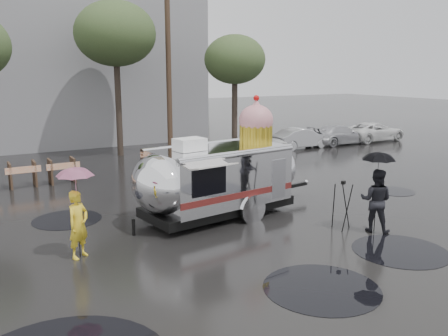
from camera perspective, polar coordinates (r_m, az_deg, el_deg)
ground at (r=13.21m, az=8.09°, el=-8.45°), size 120.00×120.00×0.00m
puddles at (r=10.64m, az=-0.23°, el=-13.45°), size 15.77×10.50×0.01m
grey_building at (r=34.00m, az=-24.25°, el=14.03°), size 22.00×12.00×13.00m
utility_pole at (r=25.84m, az=-6.68°, el=11.83°), size 1.60×0.28×9.00m
tree_mid at (r=25.98m, az=-12.94°, el=15.41°), size 4.20×4.20×8.03m
tree_right at (r=26.55m, az=1.31°, el=12.84°), size 3.36×3.36×6.42m
barricade_row at (r=20.23m, az=-23.07°, el=-0.67°), size 4.30×0.80×1.00m
parked_cars at (r=29.44m, az=12.01°, el=4.01°), size 13.20×1.90×1.50m
airstream_trailer at (r=14.77m, az=-0.39°, el=-0.75°), size 7.05×3.28×3.82m
person_left at (r=12.13m, az=-17.12°, el=-6.51°), size 0.73×0.68×1.69m
umbrella_pink at (r=11.85m, az=-17.43°, el=-1.54°), size 1.10×1.10×2.30m
person_right at (r=14.10m, az=17.81°, el=-3.74°), size 0.90×0.99×1.82m
umbrella_black at (r=13.88m, az=18.07°, el=0.37°), size 1.15×1.15×2.33m
tripod at (r=14.07m, az=14.06°, el=-3.85°), size 0.59×0.55×1.44m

